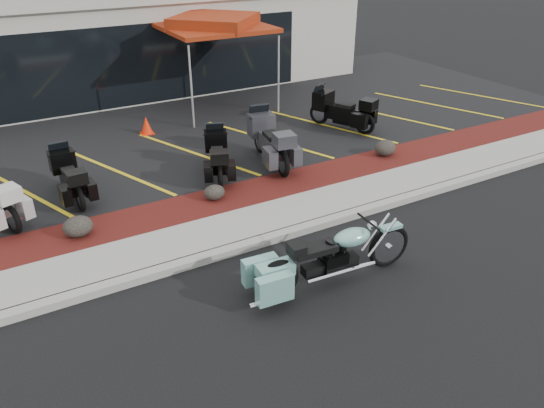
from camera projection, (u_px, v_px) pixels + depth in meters
ground at (308, 259)px, 10.05m from camera, size 90.00×90.00×0.00m
curb at (284, 234)px, 10.71m from camera, size 24.00×0.25×0.15m
sidewalk at (267, 219)px, 11.24m from camera, size 24.00×1.20×0.15m
mulch_bed at (242, 197)px, 12.17m from camera, size 24.00×1.20×0.16m
upper_lot at (163, 128)px, 16.32m from camera, size 26.00×9.60×0.15m
dealership_building at (104, 31)px, 20.24m from camera, size 18.00×8.16×4.00m
boulder_left at (78, 226)px, 10.41m from camera, size 0.58×0.49×0.41m
boulder_mid at (214, 192)px, 11.81m from camera, size 0.48×0.40×0.34m
boulder_right at (385, 148)px, 14.05m from camera, size 0.59×0.49×0.42m
hero_cruiser at (389, 240)px, 9.59m from camera, size 3.23×1.03×1.12m
touring_black_front at (62, 164)px, 12.22m from camera, size 0.83×1.97×1.13m
touring_black_mid at (216, 144)px, 13.36m from camera, size 1.38×2.08×1.13m
touring_grey at (260, 129)px, 14.06m from camera, size 1.22×2.41×1.34m
touring_black_rear at (319, 104)px, 16.13m from camera, size 1.63×2.31×1.25m
traffic_cone at (146, 125)px, 15.53m from camera, size 0.45×0.45×0.51m
popup_canopy at (214, 24)px, 16.67m from camera, size 3.74×3.74×2.96m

